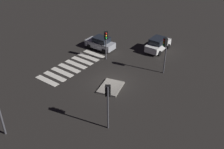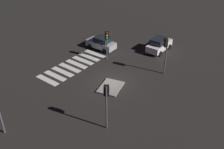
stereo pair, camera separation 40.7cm
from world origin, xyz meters
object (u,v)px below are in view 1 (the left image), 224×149
(traffic_island, at_px, (111,87))
(traffic_light_north, at_px, (108,96))
(traffic_light_south, at_px, (106,38))
(car_white, at_px, (158,44))
(traffic_light_west, at_px, (165,47))
(car_silver, at_px, (100,43))

(traffic_island, bearing_deg, traffic_light_north, 34.60)
(traffic_island, height_order, traffic_light_south, traffic_light_south)
(traffic_island, height_order, car_white, car_white)
(car_white, xyz_separation_m, traffic_light_west, (4.92, 3.28, 2.41))
(traffic_light_south, bearing_deg, traffic_island, -2.46)
(car_silver, relative_size, car_white, 0.96)
(car_white, xyz_separation_m, traffic_light_north, (15.79, 3.74, 2.35))
(traffic_light_west, relative_size, traffic_light_north, 1.02)
(traffic_island, distance_m, car_white, 10.93)
(traffic_island, relative_size, car_white, 0.78)
(car_silver, bearing_deg, traffic_island, 133.96)
(car_silver, xyz_separation_m, traffic_light_south, (1.97, 2.50, 2.03))
(car_silver, height_order, traffic_light_south, traffic_light_south)
(traffic_island, height_order, car_silver, car_silver)
(car_white, bearing_deg, car_silver, 123.07)
(traffic_light_north, bearing_deg, car_silver, 7.27)
(car_silver, xyz_separation_m, traffic_light_west, (0.69, 9.67, 2.45))
(traffic_island, relative_size, traffic_light_north, 0.77)
(car_silver, bearing_deg, traffic_light_north, 129.80)
(traffic_island, xyz_separation_m, car_white, (-10.89, -0.36, 0.81))
(traffic_light_north, xyz_separation_m, traffic_light_south, (-9.59, -7.63, -0.35))
(traffic_light_west, relative_size, traffic_light_south, 1.15)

